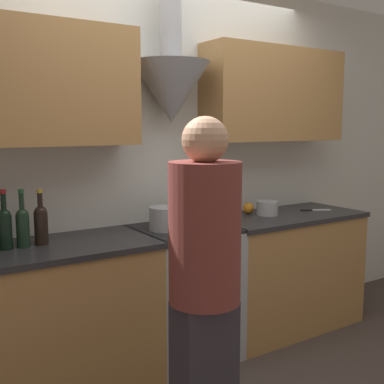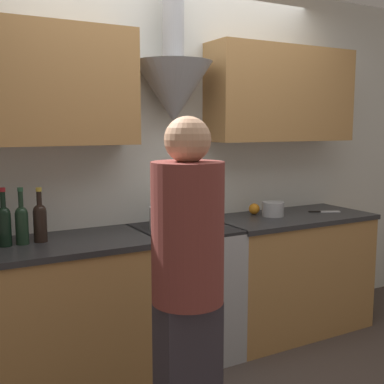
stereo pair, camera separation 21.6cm
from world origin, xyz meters
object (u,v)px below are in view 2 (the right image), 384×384
wine_bottle_3 (4,223)px  wine_bottle_5 (40,220)px  stove_range (185,291)px  stock_pot (166,218)px  mixing_bowl (202,219)px  orange_fruit (254,209)px  person_foreground_left (188,282)px  wine_bottle_4 (22,223)px  saucepan (273,209)px

wine_bottle_3 → wine_bottle_5: (0.20, 0.01, -0.00)m
stove_range → wine_bottle_5: wine_bottle_5 is taller
stock_pot → mixing_bowl: 0.28m
wine_bottle_3 → orange_fruit: size_ratio=3.96×
stock_pot → stove_range: bearing=-1.3°
person_foreground_left → stove_range: bearing=62.6°
stove_range → orange_fruit: size_ratio=10.69×
wine_bottle_3 → person_foreground_left: (0.60, -1.05, -0.13)m
wine_bottle_3 → wine_bottle_4: bearing=-0.9°
saucepan → wine_bottle_4: bearing=179.8°
saucepan → orange_fruit: bearing=121.6°
stock_pot → orange_fruit: 0.85m
saucepan → person_foreground_left: person_foreground_left is taller
wine_bottle_3 → orange_fruit: bearing=3.8°
wine_bottle_4 → orange_fruit: wine_bottle_4 is taller
wine_bottle_3 → saucepan: bearing=-0.2°
stove_range → orange_fruit: (0.69, 0.16, 0.48)m
wine_bottle_5 → saucepan: 1.69m
saucepan → wine_bottle_5: bearing=179.5°
wine_bottle_5 → stock_pot: 0.79m
orange_fruit → wine_bottle_5: bearing=-176.0°
stove_range → mixing_bowl: 0.51m
wine_bottle_4 → orange_fruit: (1.72, 0.12, -0.08)m
stock_pot → orange_fruit: size_ratio=2.52×
saucepan → mixing_bowl: bearing=-177.7°
stove_range → stock_pot: 0.54m
stock_pot → orange_fruit: stock_pot is taller
wine_bottle_4 → wine_bottle_5: bearing=4.8°
wine_bottle_3 → stock_pot: size_ratio=1.57×
stove_range → stock_pot: stock_pot is taller
mixing_bowl → stove_range: bearing=-175.6°
wine_bottle_5 → mixing_bowl: (1.06, -0.04, -0.08)m
saucepan → stove_range: bearing=-177.3°
orange_fruit → wine_bottle_4: bearing=-176.0°
wine_bottle_3 → stock_pot: (0.98, -0.04, -0.05)m
wine_bottle_5 → person_foreground_left: size_ratio=0.20×
person_foreground_left → wine_bottle_3: bearing=120.0°
orange_fruit → person_foreground_left: bearing=-136.0°
stock_pot → person_foreground_left: bearing=-110.7°
wine_bottle_4 → stock_pot: size_ratio=1.55×
stove_range → mixing_bowl: (0.14, 0.01, 0.49)m
wine_bottle_4 → wine_bottle_5: size_ratio=1.02×
wine_bottle_3 → mixing_bowl: 1.26m
wine_bottle_4 → person_foreground_left: person_foreground_left is taller
stove_range → wine_bottle_3: (-1.12, 0.04, 0.57)m
wine_bottle_5 → person_foreground_left: bearing=-68.9°
wine_bottle_5 → person_foreground_left: (0.41, -1.05, -0.13)m
wine_bottle_3 → stock_pot: 0.98m
stock_pot → saucepan: 0.91m
person_foreground_left → orange_fruit: bearing=44.0°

